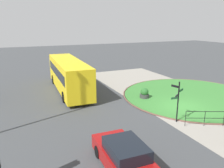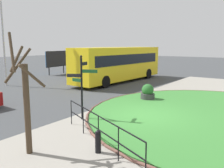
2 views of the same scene
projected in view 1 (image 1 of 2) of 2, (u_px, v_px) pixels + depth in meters
The scene contains 9 objects.
ground at pixel (181, 108), 18.41m from camera, with size 120.00×120.00×0.00m, color #3D3F42.
sidewalk_paving at pixel (195, 105), 19.03m from camera, with size 32.00×8.88×0.02m, color gray.
grass_island at pixel (191, 95), 21.50m from camera, with size 12.75×12.75×0.10m, color #387A33.
grass_kerb_ring at pixel (191, 95), 21.50m from camera, with size 13.06×13.06×0.11m, color brown.
signpost_directional at pixel (178, 99), 15.35m from camera, with size 0.96×1.25×2.96m.
railing_grass_edge at pixel (224, 117), 14.93m from camera, with size 2.20×4.73×1.08m.
bus_yellow at pixel (69, 75), 22.79m from camera, with size 10.96×2.91×3.18m.
car_near_lane at pixel (125, 157), 10.45m from camera, with size 4.58×2.02×1.46m.
planter_near_signpost at pixel (144, 94), 20.59m from camera, with size 0.87×0.87×1.03m.
Camera 1 is at (-13.38, 12.31, 6.72)m, focal length 35.62 mm.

